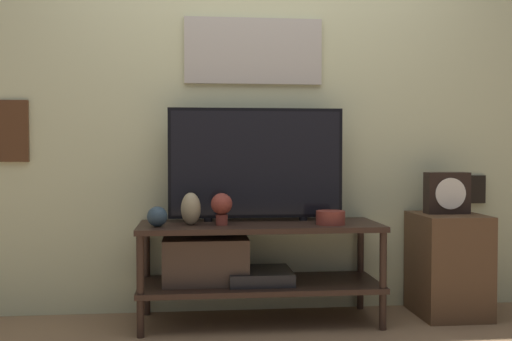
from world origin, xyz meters
TOP-DOWN VIEW (x-y plane):
  - ground_plane at (0.00, 0.00)m, footprint 12.00×12.00m
  - wall_back at (-0.00, 0.59)m, footprint 6.40×0.08m
  - media_console at (-0.12, 0.29)m, footprint 1.37×0.50m
  - television at (-0.01, 0.40)m, footprint 1.02×0.05m
  - vase_urn_stoneware at (-0.39, 0.26)m, footprint 0.11×0.10m
  - vase_round_glass at (-0.57, 0.19)m, footprint 0.11×0.11m
  - vase_wide_bowl at (0.39, 0.20)m, footprint 0.16×0.16m
  - decorative_bust at (-0.22, 0.23)m, footprint 0.12×0.12m
  - side_table at (1.13, 0.32)m, footprint 0.39×0.44m
  - mantel_clock at (1.13, 0.35)m, footprint 0.26×0.11m

SIDE VIEW (x-z plane):
  - ground_plane at x=0.00m, z-range 0.00..0.00m
  - side_table at x=1.13m, z-range 0.00..0.60m
  - media_console at x=-0.12m, z-range 0.07..0.64m
  - vase_wide_bowl at x=0.39m, z-range 0.57..0.64m
  - vase_round_glass at x=-0.57m, z-range 0.57..0.68m
  - vase_urn_stoneware at x=-0.39m, z-range 0.57..0.75m
  - decorative_bust at x=-0.22m, z-range 0.58..0.76m
  - mantel_clock at x=1.13m, z-range 0.60..0.85m
  - television at x=-0.01m, z-range 0.57..1.24m
  - wall_back at x=0.00m, z-range 0.00..2.70m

